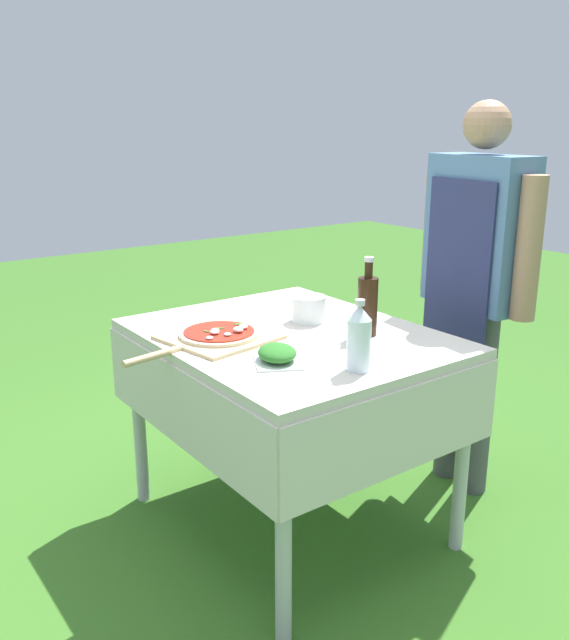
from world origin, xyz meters
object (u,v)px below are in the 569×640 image
pizza_on_peel (217,336)px  water_bottle (359,338)px  herb_container (277,354)px  prep_table (291,359)px  mixing_tub (309,309)px  person_cook (475,271)px  oil_bottle (367,304)px

pizza_on_peel → water_bottle: 0.56m
herb_container → prep_table: bearing=135.1°
prep_table → herb_container: bearing=-44.9°
water_bottle → mixing_tub: size_ratio=1.68×
person_cook → pizza_on_peel: (-0.27, -1.03, -0.15)m
prep_table → person_cook: person_cook is taller
oil_bottle → water_bottle: oil_bottle is taller
water_bottle → herb_container: (-0.21, -0.16, -0.08)m
prep_table → herb_container: size_ratio=4.89×
herb_container → mixing_tub: 0.47m
pizza_on_peel → herb_container: bearing=-2.9°
pizza_on_peel → person_cook: bearing=65.4°
water_bottle → herb_container: size_ratio=0.98×
herb_container → mixing_tub: (-0.30, 0.36, 0.02)m
herb_container → water_bottle: bearing=36.9°
pizza_on_peel → oil_bottle: bearing=50.0°
person_cook → oil_bottle: 0.58m
oil_bottle → water_bottle: 0.37m
water_bottle → prep_table: bearing=171.9°
oil_bottle → water_bottle: bearing=-46.9°
person_cook → herb_container: 1.01m
person_cook → pizza_on_peel: size_ratio=2.71×
person_cook → mixing_tub: size_ratio=11.93×
prep_table → mixing_tub: mixing_tub is taller
oil_bottle → herb_container: 0.43m
prep_table → water_bottle: water_bottle is taller
oil_bottle → person_cook: bearing=89.5°
pizza_on_peel → oil_bottle: oil_bottle is taller
prep_table → oil_bottle: oil_bottle is taller
water_bottle → herb_container: water_bottle is taller
person_cook → herb_container: (0.04, -1.00, -0.14)m
prep_table → person_cook: size_ratio=0.71×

